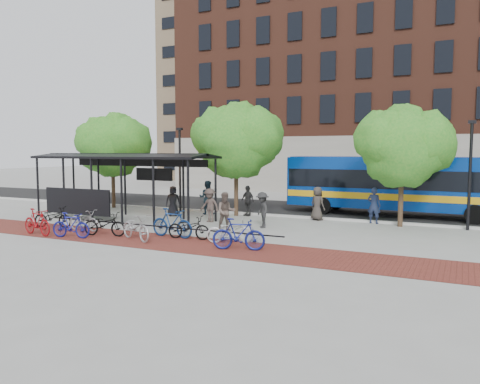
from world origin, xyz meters
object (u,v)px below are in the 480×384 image
at_px(bike_7, 172,223).
at_px(pedestrian_8, 226,212).
at_px(bike_10, 230,231).
at_px(pedestrian_3, 210,205).
at_px(pedestrian_2, 207,198).
at_px(bus_shelter, 121,164).
at_px(pedestrian_4, 248,201).
at_px(pedestrian_7, 374,205).
at_px(bus, 398,182).
at_px(bike_8, 189,227).
at_px(bike_4, 105,224).
at_px(tree_b, 238,138).
at_px(pedestrian_6, 317,204).
at_px(bike_2, 84,220).
at_px(pedestrian_9, 262,210).
at_px(tree_c, 404,144).
at_px(lamp_post_left, 180,167).
at_px(bike_11, 239,234).
at_px(pedestrian_0, 173,201).
at_px(tree_a, 114,143).
at_px(lamp_post_right, 470,172).
at_px(bike_3, 71,225).
at_px(bike_1, 37,222).

relative_size(bike_7, pedestrian_8, 1.16).
xyz_separation_m(bike_10, pedestrian_3, (-3.51, 4.54, 0.38)).
distance_m(bike_7, pedestrian_2, 7.53).
height_order(bus_shelter, pedestrian_4, bus_shelter).
xyz_separation_m(bike_10, pedestrian_7, (4.31, 7.78, 0.43)).
height_order(bike_7, pedestrian_4, pedestrian_4).
bearing_deg(bus_shelter, bus, 29.55).
height_order(bike_7, bike_8, bike_7).
bearing_deg(bike_4, bus, -53.47).
xyz_separation_m(bike_4, pedestrian_3, (2.15, 5.53, 0.36)).
xyz_separation_m(bus_shelter, tree_b, (5.23, 3.83, 1.46)).
bearing_deg(pedestrian_6, bus, -109.70).
xyz_separation_m(bike_4, bike_8, (3.72, 0.97, -0.02)).
relative_size(bike_2, pedestrian_9, 1.10).
distance_m(tree_c, lamp_post_left, 13.16).
xyz_separation_m(bike_7, bike_11, (3.70, -1.08, -0.03)).
xyz_separation_m(bus, bike_10, (-5.04, -11.20, -1.44)).
xyz_separation_m(pedestrian_7, pedestrian_8, (-5.82, -5.26, -0.03)).
bearing_deg(pedestrian_0, bike_7, -93.73).
xyz_separation_m(tree_a, bike_11, (13.15, -8.47, -3.63)).
bearing_deg(bike_8, lamp_post_left, 28.30).
bearing_deg(tree_b, bus, 24.83).
distance_m(lamp_post_left, pedestrian_6, 8.90).
xyz_separation_m(bike_8, pedestrian_2, (-3.20, 7.15, 0.49)).
xyz_separation_m(bus_shelter, pedestrian_4, (5.75, 4.02, -2.13)).
bearing_deg(bike_8, pedestrian_8, -16.62).
bearing_deg(tree_a, pedestrian_2, -1.97).
distance_m(pedestrian_0, pedestrian_4, 4.28).
xyz_separation_m(lamp_post_right, pedestrian_8, (-10.17, -5.10, -1.84)).
relative_size(tree_c, pedestrian_6, 3.29).
bearing_deg(pedestrian_0, lamp_post_left, 74.28).
xyz_separation_m(bus, bike_8, (-6.99, -11.22, -1.44)).
bearing_deg(pedestrian_8, pedestrian_4, 72.81).
bearing_deg(bike_3, pedestrian_2, -19.27).
height_order(bike_10, pedestrian_7, pedestrian_7).
distance_m(lamp_post_right, bike_3, 18.19).
height_order(lamp_post_left, pedestrian_8, lamp_post_left).
relative_size(pedestrian_0, pedestrian_2, 0.87).
xyz_separation_m(bike_3, pedestrian_3, (3.12, 6.53, 0.33)).
bearing_deg(bus, bus_shelter, -147.84).
distance_m(tree_c, bike_3, 15.90).
xyz_separation_m(bike_1, pedestrian_9, (8.15, 6.19, 0.28)).
distance_m(tree_c, bike_8, 11.25).
relative_size(tree_b, pedestrian_3, 3.66).
xyz_separation_m(pedestrian_3, pedestrian_8, (2.00, -2.02, 0.02)).
bearing_deg(bike_1, bike_11, -73.64).
xyz_separation_m(tree_a, lamp_post_left, (4.91, 0.25, -1.49)).
distance_m(tree_a, lamp_post_right, 20.96).
height_order(bus, pedestrian_6, bus).
bearing_deg(pedestrian_2, pedestrian_4, 170.17).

